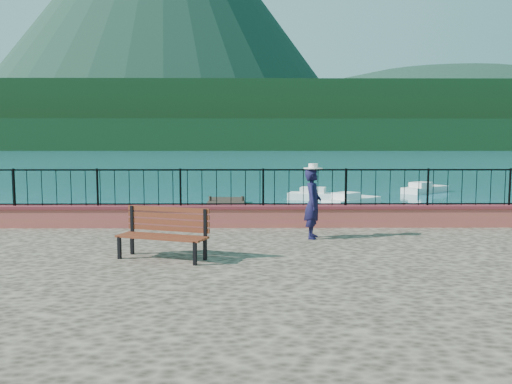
{
  "coord_description": "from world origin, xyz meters",
  "views": [
    {
      "loc": [
        -0.62,
        -9.5,
        3.39
      ],
      "look_at": [
        -0.51,
        2.0,
        2.3
      ],
      "focal_mm": 35.0,
      "sensor_mm": 36.0,
      "label": 1
    }
  ],
  "objects_px": {
    "boat_4": "(323,193)",
    "boat_5": "(425,187)",
    "park_bench": "(163,244)",
    "person": "(313,204)",
    "boat_0": "(131,237)",
    "boat_2": "(352,198)",
    "boat_1": "(408,224)"
  },
  "relations": [
    {
      "from": "boat_4",
      "to": "boat_5",
      "type": "height_order",
      "value": "same"
    },
    {
      "from": "boat_4",
      "to": "boat_5",
      "type": "relative_size",
      "value": 1.0
    },
    {
      "from": "park_bench",
      "to": "person",
      "type": "xyz_separation_m",
      "value": [
        3.14,
        2.12,
        0.52
      ]
    },
    {
      "from": "boat_0",
      "to": "boat_2",
      "type": "height_order",
      "value": "same"
    },
    {
      "from": "person",
      "to": "boat_1",
      "type": "relative_size",
      "value": 0.43
    },
    {
      "from": "park_bench",
      "to": "boat_4",
      "type": "bearing_deg",
      "value": 93.23
    },
    {
      "from": "park_bench",
      "to": "boat_0",
      "type": "distance_m",
      "value": 7.02
    },
    {
      "from": "park_bench",
      "to": "boat_0",
      "type": "relative_size",
      "value": 0.47
    },
    {
      "from": "boat_0",
      "to": "boat_5",
      "type": "distance_m",
      "value": 25.25
    },
    {
      "from": "park_bench",
      "to": "boat_4",
      "type": "relative_size",
      "value": 0.43
    },
    {
      "from": "person",
      "to": "boat_2",
      "type": "xyz_separation_m",
      "value": [
        4.2,
        16.08,
        -1.62
      ]
    },
    {
      "from": "park_bench",
      "to": "person",
      "type": "height_order",
      "value": "person"
    },
    {
      "from": "park_bench",
      "to": "boat_4",
      "type": "distance_m",
      "value": 21.98
    },
    {
      "from": "boat_1",
      "to": "boat_5",
      "type": "xyz_separation_m",
      "value": [
        6.51,
        16.72,
        0.0
      ]
    },
    {
      "from": "park_bench",
      "to": "boat_4",
      "type": "height_order",
      "value": "park_bench"
    },
    {
      "from": "boat_0",
      "to": "boat_1",
      "type": "height_order",
      "value": "same"
    },
    {
      "from": "park_bench",
      "to": "boat_5",
      "type": "height_order",
      "value": "park_bench"
    },
    {
      "from": "person",
      "to": "boat_0",
      "type": "bearing_deg",
      "value": 61.24
    },
    {
      "from": "boat_0",
      "to": "boat_1",
      "type": "xyz_separation_m",
      "value": [
        9.81,
        2.54,
        0.0
      ]
    },
    {
      "from": "person",
      "to": "boat_5",
      "type": "distance_m",
      "value": 26.18
    },
    {
      "from": "park_bench",
      "to": "person",
      "type": "distance_m",
      "value": 3.82
    },
    {
      "from": "boat_1",
      "to": "boat_4",
      "type": "distance_m",
      "value": 12.05
    },
    {
      "from": "boat_1",
      "to": "boat_2",
      "type": "bearing_deg",
      "value": 102.59
    },
    {
      "from": "park_bench",
      "to": "boat_1",
      "type": "height_order",
      "value": "park_bench"
    },
    {
      "from": "boat_0",
      "to": "boat_4",
      "type": "xyz_separation_m",
      "value": [
        8.34,
        14.5,
        0.0
      ]
    },
    {
      "from": "boat_4",
      "to": "boat_0",
      "type": "bearing_deg",
      "value": -103.9
    },
    {
      "from": "person",
      "to": "boat_1",
      "type": "bearing_deg",
      "value": -21.52
    },
    {
      "from": "park_bench",
      "to": "boat_2",
      "type": "relative_size",
      "value": 0.48
    },
    {
      "from": "boat_1",
      "to": "boat_5",
      "type": "bearing_deg",
      "value": 79.64
    },
    {
      "from": "person",
      "to": "park_bench",
      "type": "bearing_deg",
      "value": 135.08
    },
    {
      "from": "boat_1",
      "to": "person",
      "type": "bearing_deg",
      "value": -111.65
    },
    {
      "from": "boat_0",
      "to": "boat_5",
      "type": "height_order",
      "value": "same"
    }
  ]
}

